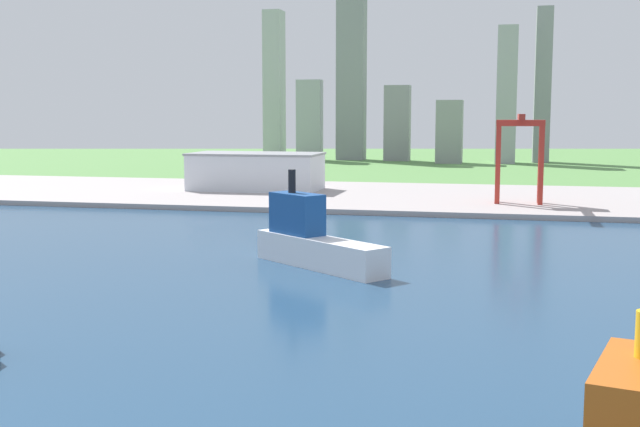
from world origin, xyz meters
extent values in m
plane|color=#578B47|center=(0.00, 300.00, 0.00)|extent=(2400.00, 2400.00, 0.00)
cube|color=navy|center=(0.00, 240.00, 0.07)|extent=(840.00, 360.00, 0.15)
cube|color=#A59B9A|center=(0.00, 490.00, 1.25)|extent=(840.00, 140.00, 2.50)
cube|color=white|center=(5.78, 300.52, 4.44)|extent=(44.16, 37.15, 8.57)
cube|color=#19478C|center=(-2.59, 307.01, 14.72)|extent=(18.64, 16.91, 11.99)
cylinder|color=black|center=(-4.51, 308.50, 24.14)|extent=(2.24, 2.24, 6.86)
cube|color=#B72D23|center=(53.70, 457.68, 20.34)|extent=(2.20, 2.20, 35.68)
cube|color=#B72D23|center=(72.91, 457.68, 20.34)|extent=(2.20, 2.20, 35.68)
cube|color=#B72D23|center=(53.70, 465.68, 20.34)|extent=(2.20, 2.20, 35.68)
cube|color=#B72D23|center=(72.91, 465.68, 20.34)|extent=(2.20, 2.20, 35.68)
cube|color=#B72D23|center=(63.30, 461.68, 39.58)|extent=(21.61, 10.00, 2.80)
cube|color=#B72D23|center=(63.30, 450.45, 42.38)|extent=(2.60, 44.94, 2.60)
cube|color=silver|center=(-75.20, 498.55, 11.97)|extent=(69.10, 35.31, 18.94)
cube|color=gray|center=(-75.20, 498.55, 22.04)|extent=(70.49, 36.01, 1.20)
cube|color=#A7ADAE|center=(-164.29, 843.70, 71.07)|extent=(17.24, 22.08, 142.14)
cube|color=#989EA2|center=(-122.91, 819.36, 37.43)|extent=(23.14, 14.07, 74.85)
cube|color=gray|center=(-85.61, 832.45, 75.29)|extent=(25.67, 20.88, 150.59)
cube|color=gray|center=(-40.88, 825.25, 34.68)|extent=(23.33, 16.45, 69.36)
cube|color=gray|center=(8.63, 800.26, 27.66)|extent=(22.65, 24.04, 55.33)
cube|color=#9CA0A3|center=(56.88, 811.34, 59.50)|extent=(17.27, 26.87, 119.01)
cube|color=gray|center=(88.08, 832.69, 68.42)|extent=(14.11, 22.40, 136.83)
camera|label=1|loc=(56.48, 79.08, 44.14)|focal=45.29mm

